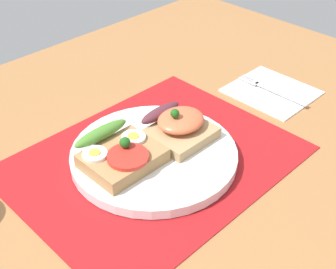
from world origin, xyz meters
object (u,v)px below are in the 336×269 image
at_px(sandwich_salmon, 179,126).
at_px(napkin, 272,91).
at_px(sandwich_egg_tomato, 120,154).
at_px(fork, 270,89).
at_px(plate, 154,155).

xyz_separation_m(sandwich_salmon, napkin, (0.24, -0.01, -0.03)).
distance_m(sandwich_egg_tomato, fork, 0.35).
relative_size(napkin, fork, 0.99).
bearing_deg(sandwich_egg_tomato, plate, -16.41).
bearing_deg(fork, napkin, -15.35).
bearing_deg(sandwich_salmon, plate, -179.93).
xyz_separation_m(sandwich_egg_tomato, sandwich_salmon, (0.11, -0.02, 0.00)).
bearing_deg(sandwich_egg_tomato, sandwich_salmon, -8.19).
bearing_deg(plate, sandwich_salmon, 0.07).
distance_m(sandwich_egg_tomato, sandwich_salmon, 0.11).
xyz_separation_m(napkin, fork, (-0.00, 0.00, 0.00)).
bearing_deg(napkin, plate, 178.22).
distance_m(plate, napkin, 0.30).
relative_size(sandwich_egg_tomato, fork, 0.73).
distance_m(plate, sandwich_salmon, 0.06).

